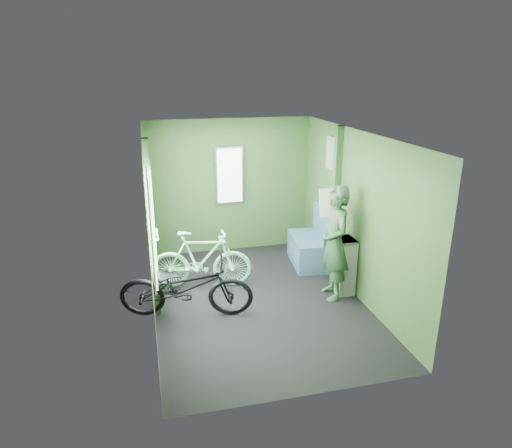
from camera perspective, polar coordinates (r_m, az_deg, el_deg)
The scene contains 6 objects.
room at distance 5.92m, azimuth -0.21°, elevation 2.87°, with size 4.00×4.02×2.31m.
bicycle_black at distance 6.12m, azimuth -8.54°, elevation -11.47°, with size 0.59×1.71×0.90m, color black.
bicycle_mint at distance 6.86m, azimuth -6.71°, elevation -7.83°, with size 0.42×1.47×0.89m, color #8FE0BE.
passenger at distance 6.32m, azimuth 9.80°, elevation -2.35°, with size 0.41×0.66×1.61m.
waste_box at distance 6.63m, azimuth 10.93°, elevation -5.14°, with size 0.24×0.34×0.82m, color gray.
bench_seat at distance 7.54m, azimuth 6.76°, elevation -2.90°, with size 0.61×0.97×0.98m.
Camera 1 is at (-1.38, -5.49, 3.06)m, focal length 32.00 mm.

